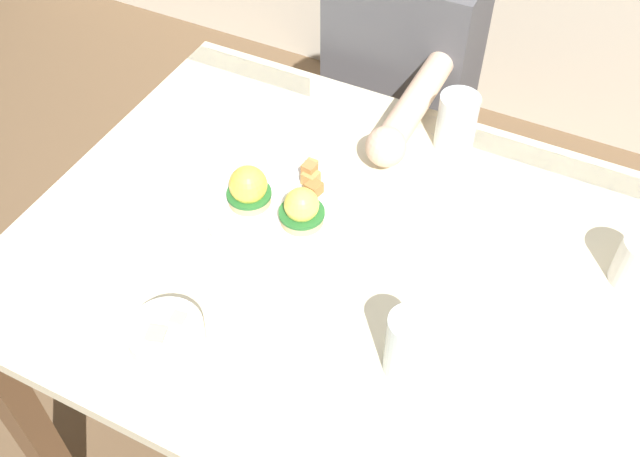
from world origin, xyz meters
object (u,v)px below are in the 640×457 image
Objects in this scene: dining_table at (353,293)px; fork at (117,241)px; fruit_bowl at (168,337)px; diner_person at (397,87)px; water_glass_near at (407,348)px; water_glass_far at (456,124)px; eggs_benedict_plate at (277,203)px.

fork is (-0.40, -0.16, 0.11)m from dining_table.
diner_person reaches higher than fruit_bowl.
dining_table is 1.05× the size of diner_person.
diner_person is at bearing 88.30° from fruit_bowl.
water_glass_near is at bearing -1.06° from fork.
water_glass_far is 0.11× the size of diner_person.
eggs_benedict_plate is 0.39m from water_glass_near.
water_glass_near is (0.35, 0.13, 0.02)m from fruit_bowl.
diner_person reaches higher than eggs_benedict_plate.
eggs_benedict_plate reaches higher than fork.
water_glass_far is (0.05, 0.36, 0.16)m from dining_table.
dining_table is 10.00× the size of fruit_bowl.
fork is 0.14× the size of diner_person.
eggs_benedict_plate is 2.24× the size of water_glass_far.
water_glass_far is at bearing 54.96° from eggs_benedict_plate.
diner_person is (0.03, 0.90, -0.12)m from fruit_bowl.
dining_table is 0.22m from eggs_benedict_plate.
diner_person is at bearing 88.37° from eggs_benedict_plate.
dining_table is at bearing 21.76° from fork.
fork is at bearing -158.24° from dining_table.
eggs_benedict_plate is at bearing 40.52° from fork.
dining_table is 0.38m from fruit_bowl.
dining_table is 9.94× the size of water_glass_far.
fork is at bearing -131.17° from water_glass_far.
fruit_bowl is (-0.01, -0.34, 0.00)m from eggs_benedict_plate.
fork is 0.56m from water_glass_near.
fork is 1.29× the size of water_glass_far.
water_glass_near reaches higher than fruit_bowl.
eggs_benedict_plate is 0.24× the size of diner_person.
fruit_bowl is (-0.19, -0.30, 0.14)m from dining_table.
fruit_bowl is 0.99× the size of water_glass_far.
fruit_bowl reaches higher than fork.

